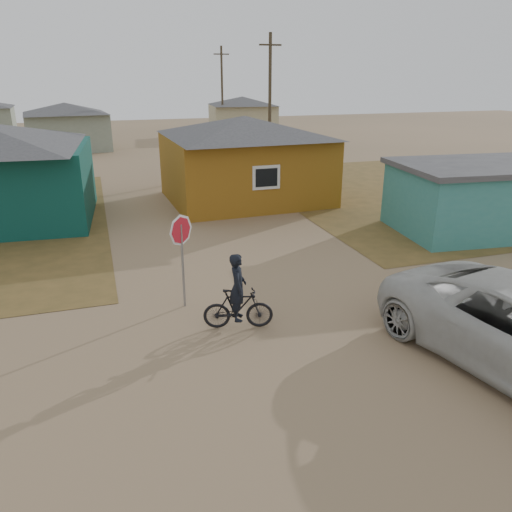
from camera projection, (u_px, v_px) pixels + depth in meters
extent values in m
plane|color=#917453|center=(321.00, 356.00, 10.72)|extent=(120.00, 120.00, 0.00)
cube|color=brown|center=(459.00, 188.00, 26.36)|extent=(20.00, 18.00, 0.00)
cube|color=#8E5B15|center=(245.00, 169.00, 23.43)|extent=(7.21, 6.24, 3.00)
pyramid|color=#3B3B3D|center=(245.00, 126.00, 22.76)|extent=(7.72, 6.76, 0.90)
cube|color=silver|center=(266.00, 177.00, 20.67)|extent=(1.20, 0.06, 1.00)
cube|color=black|center=(266.00, 178.00, 20.64)|extent=(0.95, 0.04, 0.75)
cube|color=teal|center=(479.00, 200.00, 18.84)|extent=(6.39, 4.61, 2.40)
cube|color=#3B3B3D|center=(485.00, 166.00, 18.39)|extent=(6.71, 4.93, 0.20)
cube|color=gray|center=(68.00, 132.00, 38.89)|extent=(6.49, 5.60, 2.80)
pyramid|color=#3B3B3D|center=(65.00, 108.00, 38.27)|extent=(7.04, 6.15, 0.80)
cube|color=tan|center=(243.00, 120.00, 48.85)|extent=(6.41, 5.50, 2.80)
pyramid|color=#3B3B3D|center=(242.00, 101.00, 48.23)|extent=(6.95, 6.05, 0.80)
cylinder|color=#443928|center=(270.00, 103.00, 30.87)|extent=(0.20, 0.20, 8.00)
cube|color=#443928|center=(270.00, 45.00, 29.73)|extent=(1.40, 0.10, 0.10)
cylinder|color=#443928|center=(222.00, 93.00, 45.45)|extent=(0.20, 0.20, 8.00)
cube|color=#443928|center=(221.00, 54.00, 44.31)|extent=(1.40, 0.10, 0.10)
cylinder|color=gray|center=(183.00, 266.00, 12.65)|extent=(0.06, 0.06, 2.22)
imported|color=black|center=(238.00, 309.00, 11.75)|extent=(1.72, 0.87, 0.99)
imported|color=black|center=(238.00, 287.00, 11.56)|extent=(0.53, 0.67, 1.63)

